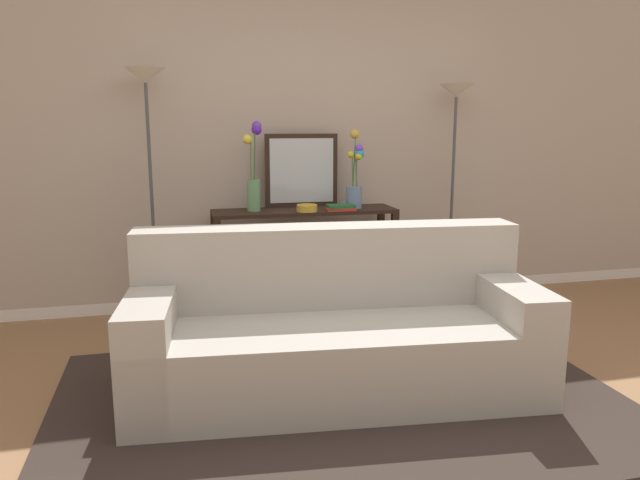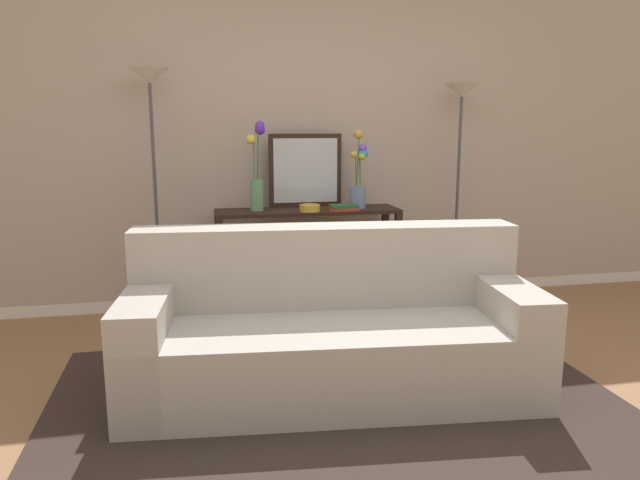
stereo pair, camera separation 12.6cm
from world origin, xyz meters
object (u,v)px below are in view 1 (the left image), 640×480
(floor_lamp_right, at_px, (455,133))
(wall_mirror, at_px, (302,171))
(book_stack, at_px, (340,208))
(vase_tall_flowers, at_px, (254,174))
(fruit_bowl, at_px, (307,208))
(couch, at_px, (335,334))
(book_row_under_console, at_px, (257,308))
(floor_lamp_left, at_px, (148,125))
(vase_short_flowers, at_px, (355,180))
(console_table, at_px, (305,241))

(floor_lamp_right, distance_m, wall_mirror, 1.26)
(book_stack, bearing_deg, floor_lamp_right, 8.61)
(vase_tall_flowers, xyz_separation_m, fruit_bowl, (0.37, -0.13, -0.25))
(book_stack, bearing_deg, couch, -106.88)
(fruit_bowl, bearing_deg, book_row_under_console, 162.81)
(book_row_under_console, bearing_deg, vase_tall_flowers, 97.69)
(floor_lamp_left, relative_size, fruit_bowl, 11.95)
(vase_tall_flowers, bearing_deg, floor_lamp_right, 0.65)
(couch, relative_size, fruit_bowl, 14.65)
(fruit_bowl, bearing_deg, vase_short_flowers, 13.10)
(fruit_bowl, bearing_deg, floor_lamp_left, 172.61)
(fruit_bowl, distance_m, book_row_under_console, 0.87)
(vase_short_flowers, bearing_deg, vase_tall_flowers, 177.56)
(floor_lamp_right, bearing_deg, book_stack, -171.39)
(couch, xyz_separation_m, floor_lamp_left, (-0.97, 1.43, 1.12))
(couch, xyz_separation_m, fruit_bowl, (0.13, 1.28, 0.52))
(book_stack, relative_size, book_row_under_console, 0.59)
(book_row_under_console, bearing_deg, couch, -80.27)
(console_table, relative_size, vase_short_flowers, 2.33)
(wall_mirror, xyz_separation_m, book_row_under_console, (-0.39, -0.15, -1.03))
(wall_mirror, bearing_deg, couch, -95.56)
(wall_mirror, bearing_deg, vase_short_flowers, -24.95)
(vase_tall_flowers, relative_size, vase_short_flowers, 1.10)
(wall_mirror, distance_m, book_stack, 0.45)
(vase_tall_flowers, bearing_deg, couch, -80.29)
(vase_tall_flowers, relative_size, book_stack, 2.95)
(wall_mirror, xyz_separation_m, book_stack, (0.24, -0.27, -0.26))
(couch, xyz_separation_m, book_row_under_console, (-0.24, 1.40, -0.26))
(floor_lamp_left, bearing_deg, console_table, -1.45)
(floor_lamp_right, height_order, book_row_under_console, floor_lamp_right)
(floor_lamp_right, height_order, fruit_bowl, floor_lamp_right)
(floor_lamp_right, relative_size, book_stack, 7.84)
(vase_short_flowers, xyz_separation_m, fruit_bowl, (-0.40, -0.09, -0.19))
(wall_mirror, xyz_separation_m, vase_short_flowers, (0.38, -0.18, -0.07))
(vase_tall_flowers, height_order, vase_short_flowers, vase_tall_flowers)
(book_stack, bearing_deg, vase_short_flowers, 34.51)
(fruit_bowl, bearing_deg, wall_mirror, 86.03)
(couch, relative_size, wall_mirror, 3.93)
(fruit_bowl, relative_size, book_stack, 0.68)
(vase_tall_flowers, bearing_deg, fruit_bowl, -18.53)
(wall_mirror, height_order, fruit_bowl, wall_mirror)
(vase_tall_flowers, bearing_deg, console_table, -1.51)
(floor_lamp_right, xyz_separation_m, wall_mirror, (-1.22, 0.13, -0.29))
(book_stack, bearing_deg, floor_lamp_left, 173.79)
(wall_mirror, relative_size, vase_short_flowers, 0.95)
(floor_lamp_left, xyz_separation_m, floor_lamp_right, (2.34, 0.00, -0.06))
(console_table, height_order, book_row_under_console, console_table)
(vase_short_flowers, bearing_deg, book_row_under_console, 178.30)
(book_stack, height_order, book_row_under_console, book_stack)
(book_stack, xyz_separation_m, book_row_under_console, (-0.63, 0.12, -0.77))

